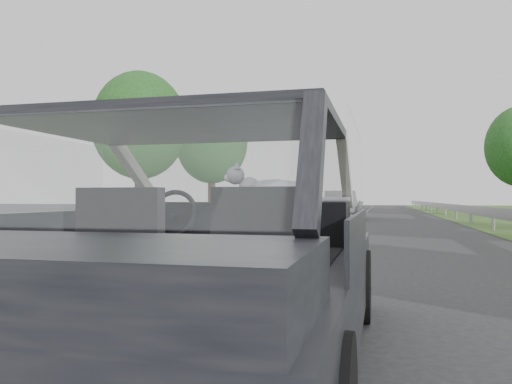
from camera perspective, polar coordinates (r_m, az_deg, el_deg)
The scene contains 10 objects.
ground at distance 3.26m, azimuth -5.13°, elevation -19.15°, with size 140.00×140.00×0.00m, color #3F3F3F.
subject_car at distance 3.10m, azimuth -5.12°, elevation -6.35°, with size 1.80×4.00×1.45m, color black.
dashboard at distance 3.69m, azimuth -1.91°, elevation -3.50°, with size 1.58×0.45×0.30m, color black.
driver_seat at distance 2.99m, azimuth -14.24°, elevation -3.57°, with size 0.50×0.72×0.42m, color black.
passenger_seat at distance 2.70m, azimuth 0.90°, elevation -3.90°, with size 0.50×0.72×0.42m, color black.
steering_wheel at distance 3.54m, azimuth -9.47°, elevation -2.48°, with size 0.36×0.36×0.04m, color black.
cat at distance 3.59m, azimuth 2.26°, elevation 0.32°, with size 0.64×0.20×0.29m, color gray.
other_car at distance 24.30m, azimuth 9.56°, elevation -1.47°, with size 1.66×4.21×1.38m, color #A9AAAC.
tree_5 at distance 26.65m, azimuth -13.15°, elevation 5.07°, with size 4.87×4.87×7.39m, color #164514, non-canonical shape.
tree_6 at distance 34.30m, azimuth -5.09°, elevation 3.82°, with size 4.91×4.91×7.44m, color #164514, non-canonical shape.
Camera 1 is at (1.02, -2.92, 1.03)m, focal length 35.00 mm.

